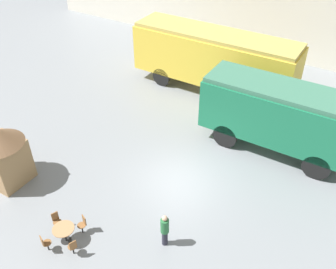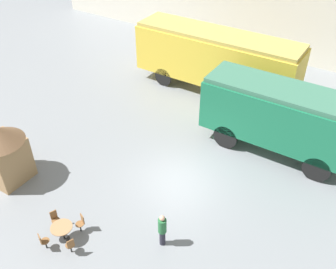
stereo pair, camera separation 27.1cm
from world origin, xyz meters
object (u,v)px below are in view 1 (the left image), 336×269
streamlined_locomotive (296,118)px  cafe_table_near (64,231)px  visitor_person (165,229)px  cafe_chair_0 (56,220)px  ticket_kiosk (2,153)px  passenger_coach_vintage (214,57)px

streamlined_locomotive → cafe_table_near: bearing=-120.6°
streamlined_locomotive → visitor_person: streamlined_locomotive is taller
cafe_table_near → cafe_chair_0: (-0.75, 0.32, -0.10)m
visitor_person → ticket_kiosk: bearing=-175.3°
passenger_coach_vintage → ticket_kiosk: (-4.56, -12.90, -0.71)m
cafe_chair_0 → ticket_kiosk: (-4.13, 0.97, 1.16)m
cafe_table_near → passenger_coach_vintage: bearing=91.3°
passenger_coach_vintage → visitor_person: (3.84, -12.21, -1.49)m
cafe_chair_0 → passenger_coach_vintage: bearing=111.1°
streamlined_locomotive → passenger_coach_vintage: bearing=148.1°
streamlined_locomotive → cafe_chair_0: size_ratio=11.17×
ticket_kiosk → cafe_chair_0: bearing=-13.3°
passenger_coach_vintage → visitor_person: 12.88m
streamlined_locomotive → cafe_chair_0: (-6.81, -9.91, -1.75)m
visitor_person → ticket_kiosk: (-8.40, -0.70, 0.78)m
visitor_person → cafe_chair_0: bearing=-158.7°
passenger_coach_vintage → streamlined_locomotive: passenger_coach_vintage is taller
passenger_coach_vintage → ticket_kiosk: bearing=-109.5°
cafe_table_near → ticket_kiosk: size_ratio=0.30×
cafe_chair_0 → ticket_kiosk: ticket_kiosk is taller
cafe_table_near → visitor_person: visitor_person is taller
cafe_table_near → ticket_kiosk: (-4.88, 1.29, 1.07)m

